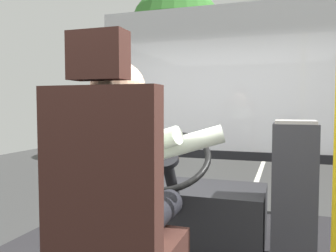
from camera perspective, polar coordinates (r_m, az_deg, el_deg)
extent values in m
cube|color=#373737|center=(10.70, 15.21, -6.40)|extent=(18.00, 44.00, 0.05)
cube|color=silver|center=(10.69, 15.21, -6.25)|extent=(0.12, 39.60, 0.00)
cube|color=#381E19|center=(1.35, -11.16, -7.59)|extent=(0.48, 0.10, 0.66)
cube|color=#381E19|center=(1.34, -11.39, 11.26)|extent=(0.22, 0.10, 0.18)
cylinder|color=black|center=(1.67, -2.38, -14.53)|extent=(0.14, 0.48, 0.14)
cylinder|color=black|center=(1.74, -8.09, -13.82)|extent=(0.14, 0.48, 0.14)
cylinder|color=silver|center=(1.50, -8.07, -8.64)|extent=(0.35, 0.35, 0.55)
cube|color=#70934C|center=(1.65, -5.25, -5.18)|extent=(0.06, 0.01, 0.34)
sphere|color=beige|center=(1.47, -8.20, 5.98)|extent=(0.23, 0.23, 0.23)
cylinder|color=silver|center=(1.71, -1.05, -4.07)|extent=(0.62, 0.25, 0.26)
cylinder|color=silver|center=(1.78, -6.56, -3.80)|extent=(0.62, 0.25, 0.26)
cube|color=black|center=(2.65, 3.35, -13.96)|extent=(1.10, 0.56, 0.40)
cylinder|color=black|center=(2.21, 0.68, -9.61)|extent=(0.07, 0.28, 0.39)
torus|color=black|center=(2.07, -0.27, -5.58)|extent=(0.53, 0.47, 0.32)
cylinder|color=black|center=(2.07, -0.27, -5.58)|extent=(0.15, 0.14, 0.11)
cube|color=#333338|center=(2.34, 19.96, -10.41)|extent=(0.27, 0.25, 0.88)
cube|color=#9E9993|center=(2.28, 20.20, 0.64)|extent=(0.24, 0.22, 0.02)
cube|color=silver|center=(3.40, 8.72, 7.77)|extent=(2.50, 0.01, 1.40)
cube|color=black|center=(3.43, 8.60, -4.66)|extent=(2.50, 0.08, 0.08)
cylinder|color=#4C3828|center=(11.47, 1.29, 2.53)|extent=(0.24, 0.24, 3.19)
sphere|color=#37792D|center=(11.71, 1.31, 15.17)|extent=(2.97, 2.97, 2.97)
cylinder|color=black|center=(24.94, 25.88, -0.42)|extent=(0.14, 0.47, 0.47)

